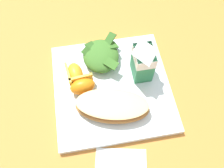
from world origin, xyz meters
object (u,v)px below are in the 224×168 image
object	(u,v)px
cheesy_pizza_bread	(112,106)
milk_carton	(143,60)
orange_wedge_front	(75,74)
orange_wedge_middle	(82,85)
green_salad_pile	(101,56)
white_plate	(112,87)

from	to	relation	value
cheesy_pizza_bread	milk_carton	distance (m)	0.13
orange_wedge_front	orange_wedge_middle	xyz separation A→B (m)	(0.03, 0.01, 0.00)
orange_wedge_middle	green_salad_pile	bearing A→B (deg)	143.52
white_plate	orange_wedge_middle	size ratio (longest dim) A/B	4.40
cheesy_pizza_bread	green_salad_pile	bearing A→B (deg)	-177.98
white_plate	green_salad_pile	xyz separation A→B (m)	(-0.08, -0.01, 0.03)
white_plate	cheesy_pizza_bread	bearing A→B (deg)	-9.21
green_salad_pile	milk_carton	distance (m)	0.11
white_plate	milk_carton	size ratio (longest dim) A/B	2.55
milk_carton	orange_wedge_front	size ratio (longest dim) A/B	1.71
cheesy_pizza_bread	orange_wedge_front	size ratio (longest dim) A/B	2.86
cheesy_pizza_bread	milk_carton	xyz separation A→B (m)	(-0.08, 0.09, 0.04)
milk_carton	orange_wedge_middle	distance (m)	0.15
milk_carton	green_salad_pile	bearing A→B (deg)	-121.01
white_plate	cheesy_pizza_bread	xyz separation A→B (m)	(0.06, -0.01, 0.03)
white_plate	orange_wedge_front	world-z (taller)	orange_wedge_front
cheesy_pizza_bread	green_salad_pile	size ratio (longest dim) A/B	1.64
orange_wedge_front	milk_carton	bearing A→B (deg)	85.43
green_salad_pile	white_plate	bearing A→B (deg)	10.50
milk_carton	orange_wedge_middle	world-z (taller)	milk_carton
milk_carton	orange_wedge_middle	xyz separation A→B (m)	(0.02, -0.15, -0.04)
green_salad_pile	orange_wedge_middle	world-z (taller)	green_salad_pile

